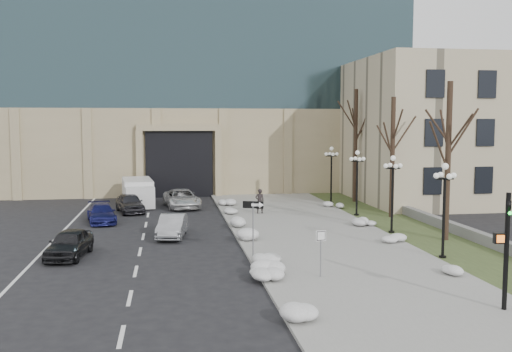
{
  "coord_description": "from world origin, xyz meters",
  "views": [
    {
      "loc": [
        -4.95,
        -19.79,
        6.7
      ],
      "look_at": [
        0.26,
        14.08,
        3.5
      ],
      "focal_mm": 40.0,
      "sensor_mm": 36.0,
      "label": 1
    }
  ],
  "objects_px": {
    "lamppost_b": "(393,184)",
    "pedestrian": "(260,201)",
    "car_a": "(69,244)",
    "car_e": "(130,203)",
    "lamppost_c": "(357,174)",
    "car_b": "(172,226)",
    "car_c": "(101,213)",
    "lamppost_d": "(331,167)",
    "traffic_signal": "(505,254)",
    "lamppost_a": "(444,198)",
    "keep_sign": "(321,244)",
    "box_truck": "(138,193)",
    "one_way_sign": "(257,212)",
    "car_d": "(182,199)"
  },
  "relations": [
    {
      "from": "car_a",
      "to": "keep_sign",
      "type": "bearing_deg",
      "value": -19.72
    },
    {
      "from": "car_e",
      "to": "keep_sign",
      "type": "bearing_deg",
      "value": -79.34
    },
    {
      "from": "car_d",
      "to": "car_b",
      "type": "bearing_deg",
      "value": -102.19
    },
    {
      "from": "car_a",
      "to": "keep_sign",
      "type": "xyz_separation_m",
      "value": [
        11.33,
        -5.85,
        0.87
      ]
    },
    {
      "from": "car_b",
      "to": "lamppost_c",
      "type": "relative_size",
      "value": 0.86
    },
    {
      "from": "box_truck",
      "to": "pedestrian",
      "type": "bearing_deg",
      "value": -42.34
    },
    {
      "from": "car_c",
      "to": "lamppost_b",
      "type": "xyz_separation_m",
      "value": [
        17.79,
        -6.84,
        2.45
      ]
    },
    {
      "from": "keep_sign",
      "to": "traffic_signal",
      "type": "distance_m",
      "value": 7.38
    },
    {
      "from": "box_truck",
      "to": "one_way_sign",
      "type": "distance_m",
      "value": 21.12
    },
    {
      "from": "lamppost_b",
      "to": "traffic_signal",
      "type": "bearing_deg",
      "value": -96.5
    },
    {
      "from": "box_truck",
      "to": "traffic_signal",
      "type": "bearing_deg",
      "value": -70.63
    },
    {
      "from": "car_c",
      "to": "traffic_signal",
      "type": "height_order",
      "value": "traffic_signal"
    },
    {
      "from": "car_b",
      "to": "lamppost_b",
      "type": "xyz_separation_m",
      "value": [
        13.1,
        -1.09,
        2.4
      ]
    },
    {
      "from": "car_a",
      "to": "car_e",
      "type": "relative_size",
      "value": 0.98
    },
    {
      "from": "lamppost_d",
      "to": "car_c",
      "type": "bearing_deg",
      "value": -160.9
    },
    {
      "from": "pedestrian",
      "to": "traffic_signal",
      "type": "bearing_deg",
      "value": 99.06
    },
    {
      "from": "car_d",
      "to": "keep_sign",
      "type": "bearing_deg",
      "value": -84.29
    },
    {
      "from": "car_c",
      "to": "keep_sign",
      "type": "relative_size",
      "value": 2.01
    },
    {
      "from": "car_d",
      "to": "box_truck",
      "type": "xyz_separation_m",
      "value": [
        -3.51,
        2.09,
        0.28
      ]
    },
    {
      "from": "car_e",
      "to": "box_truck",
      "type": "bearing_deg",
      "value": 70.1
    },
    {
      "from": "traffic_signal",
      "to": "car_b",
      "type": "bearing_deg",
      "value": 135.62
    },
    {
      "from": "car_d",
      "to": "lamppost_b",
      "type": "bearing_deg",
      "value": -54.33
    },
    {
      "from": "lamppost_b",
      "to": "pedestrian",
      "type": "bearing_deg",
      "value": 128.83
    },
    {
      "from": "car_a",
      "to": "car_e",
      "type": "xyz_separation_m",
      "value": [
        2.04,
        14.17,
        0.02
      ]
    },
    {
      "from": "car_b",
      "to": "box_truck",
      "type": "xyz_separation_m",
      "value": [
        -2.68,
        13.79,
        0.33
      ]
    },
    {
      "from": "car_c",
      "to": "lamppost_a",
      "type": "relative_size",
      "value": 0.9
    },
    {
      "from": "car_d",
      "to": "lamppost_c",
      "type": "xyz_separation_m",
      "value": [
        12.27,
        -6.29,
        2.34
      ]
    },
    {
      "from": "keep_sign",
      "to": "lamppost_b",
      "type": "xyz_separation_m",
      "value": [
        6.88,
        9.07,
        1.5
      ]
    },
    {
      "from": "car_b",
      "to": "keep_sign",
      "type": "height_order",
      "value": "keep_sign"
    },
    {
      "from": "car_c",
      "to": "traffic_signal",
      "type": "distance_m",
      "value": 26.59
    },
    {
      "from": "lamppost_b",
      "to": "lamppost_c",
      "type": "bearing_deg",
      "value": 90.0
    },
    {
      "from": "car_e",
      "to": "lamppost_c",
      "type": "distance_m",
      "value": 16.93
    },
    {
      "from": "car_e",
      "to": "lamppost_c",
      "type": "relative_size",
      "value": 0.88
    },
    {
      "from": "car_c",
      "to": "car_e",
      "type": "relative_size",
      "value": 1.02
    },
    {
      "from": "lamppost_d",
      "to": "traffic_signal",
      "type": "bearing_deg",
      "value": -93.41
    },
    {
      "from": "pedestrian",
      "to": "one_way_sign",
      "type": "height_order",
      "value": "one_way_sign"
    },
    {
      "from": "car_b",
      "to": "one_way_sign",
      "type": "xyz_separation_m",
      "value": [
        4.06,
        -6.18,
        1.71
      ]
    },
    {
      "from": "car_b",
      "to": "car_e",
      "type": "bearing_deg",
      "value": 115.34
    },
    {
      "from": "traffic_signal",
      "to": "lamppost_c",
      "type": "xyz_separation_m",
      "value": [
        1.62,
        20.72,
        0.95
      ]
    },
    {
      "from": "car_b",
      "to": "lamppost_c",
      "type": "xyz_separation_m",
      "value": [
        13.1,
        5.41,
        2.4
      ]
    },
    {
      "from": "traffic_signal",
      "to": "lamppost_c",
      "type": "distance_m",
      "value": 20.8
    },
    {
      "from": "pedestrian",
      "to": "lamppost_b",
      "type": "height_order",
      "value": "lamppost_b"
    },
    {
      "from": "car_e",
      "to": "lamppost_d",
      "type": "height_order",
      "value": "lamppost_d"
    },
    {
      "from": "car_c",
      "to": "traffic_signal",
      "type": "xyz_separation_m",
      "value": [
        16.17,
        -21.06,
        1.51
      ]
    },
    {
      "from": "car_b",
      "to": "pedestrian",
      "type": "relative_size",
      "value": 2.27
    },
    {
      "from": "traffic_signal",
      "to": "lamppost_a",
      "type": "xyz_separation_m",
      "value": [
        1.62,
        7.72,
        0.95
      ]
    },
    {
      "from": "car_c",
      "to": "lamppost_d",
      "type": "xyz_separation_m",
      "value": [
        17.79,
        6.16,
        2.45
      ]
    },
    {
      "from": "car_a",
      "to": "one_way_sign",
      "type": "distance_m",
      "value": 9.51
    },
    {
      "from": "lamppost_a",
      "to": "car_e",
      "type": "bearing_deg",
      "value": 132.83
    },
    {
      "from": "car_b",
      "to": "car_c",
      "type": "relative_size",
      "value": 0.95
    }
  ]
}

